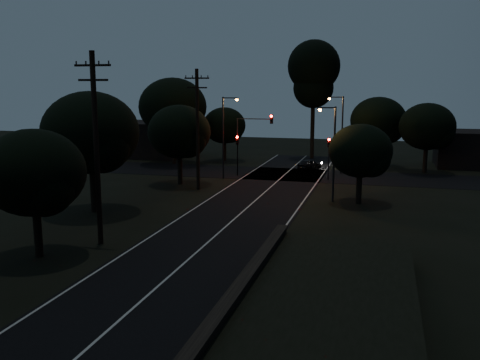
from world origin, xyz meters
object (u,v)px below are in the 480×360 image
Objects in this scene: tall_pine at (314,73)px; streetlight_a at (225,132)px; utility_pole_mid at (96,146)px; signal_left at (237,148)px; streetlight_c at (332,147)px; utility_pole_far at (197,127)px; car at (310,164)px; signal_mast at (254,134)px; signal_right at (329,151)px; streetlight_b at (340,129)px.

streetlight_a is at bearing -110.36° from tall_pine.
signal_left is (1.40, 24.99, -2.90)m from utility_pole_mid.
utility_pole_far is at bearing 170.40° from streetlight_c.
signal_left is at bearing 70.41° from streetlight_a.
tall_pine is 4.36× the size of car.
utility_pole_mid is 25.22m from signal_mast.
utility_pole_far is 2.56× the size of signal_left.
signal_right is 4.45m from streetlight_b.
tall_pine is 13.20m from streetlight_b.
utility_pole_mid is 3.28× the size of car.
signal_right is 7.66m from signal_mast.
utility_pole_mid is 19.15m from streetlight_c.
tall_pine is at bearing 69.64° from streetlight_a.
tall_pine is at bearing 75.38° from signal_mast.
utility_pole_mid reaches higher than signal_mast.
car is (0.96, -9.00, -9.96)m from tall_pine.
signal_left is at bearing 80.06° from utility_pole_far.
tall_pine reaches higher than streetlight_c.
signal_right is (10.60, 7.99, -2.65)m from utility_pole_far.
streetlight_c is at bearing 127.68° from car.
car is (7.96, 14.00, -4.91)m from utility_pole_far.
car is (6.56, 6.01, -2.27)m from signal_left.
streetlight_c is at bearing -35.69° from streetlight_a.
streetlight_c is 2.24× the size of car.
utility_pole_mid reaches higher than car.
utility_pole_far is 6.10m from streetlight_a.
car is (4.87, 6.01, -3.77)m from signal_mast.
utility_pole_far is 24.57m from tall_pine.
signal_mast is 0.83× the size of streetlight_c.
car is (7.96, 31.00, -5.17)m from utility_pole_mid.
utility_pole_mid is at bearing -97.04° from signal_mast.
streetlight_c is at bearing -9.60° from utility_pole_far.
signal_mast is 3.13m from streetlight_a.
streetlight_c is (1.23, -9.99, 1.51)m from signal_right.
signal_left is at bearing -157.95° from streetlight_b.
utility_pole_mid is at bearing -90.00° from utility_pole_far.
signal_left is 1.00× the size of signal_right.
car is at bearing 149.15° from streetlight_b.
signal_left is (1.40, 7.99, -2.65)m from utility_pole_far.
streetlight_b is at bearing 173.23° from car.
utility_pole_mid is at bearing -99.93° from tall_pine.
tall_pine is 16.70m from signal_mast.
streetlight_b is (9.91, 4.01, 1.80)m from signal_left.
utility_pole_far is at bearing 84.46° from car.
streetlight_c is (10.43, -9.99, 1.51)m from signal_left.
utility_pole_far is at bearing -106.93° from tall_pine.
streetlight_c is at bearing -79.07° from tall_pine.
signal_left is (-5.60, -15.01, -7.70)m from tall_pine.
signal_mast is at bearing 0.13° from signal_left.
tall_pine is (7.00, 40.00, 4.79)m from utility_pole_mid.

